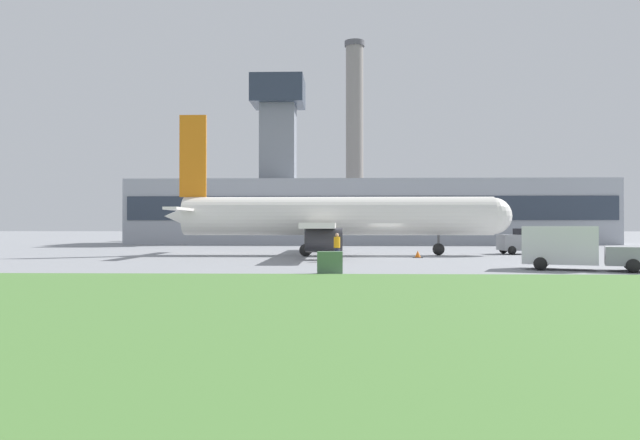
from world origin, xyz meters
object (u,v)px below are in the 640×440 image
(airplane, at_px, (332,217))
(ground_crew_person, at_px, (337,247))
(pushback_tug, at_px, (524,242))
(baggage_truck, at_px, (575,248))

(airplane, bearing_deg, ground_crew_person, -87.12)
(pushback_tug, bearing_deg, baggage_truck, -98.31)
(airplane, distance_m, pushback_tug, 15.99)
(pushback_tug, xyz_separation_m, ground_crew_person, (-15.24, -11.29, -0.01))
(airplane, height_order, baggage_truck, airplane)
(pushback_tug, height_order, ground_crew_person, pushback_tug)
(airplane, bearing_deg, baggage_truck, -50.68)
(pushback_tug, bearing_deg, ground_crew_person, -143.48)
(airplane, bearing_deg, pushback_tug, 8.41)
(baggage_truck, distance_m, ground_crew_person, 14.37)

